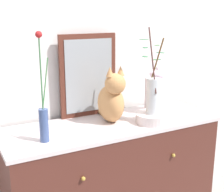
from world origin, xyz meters
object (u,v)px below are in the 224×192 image
bowl_porcelain (153,118)px  vase_glass_clear (153,93)px  jar_lidded_porcelain (157,92)px  sideboard (112,183)px  vase_slim_green (43,116)px  cat_sitting (111,99)px  mirror_leaning (88,76)px

bowl_porcelain → vase_glass_clear: bearing=116.4°
bowl_porcelain → jar_lidded_porcelain: 0.25m
sideboard → jar_lidded_porcelain: bearing=8.6°
vase_slim_green → bowl_porcelain: (0.71, -0.02, -0.12)m
bowl_porcelain → jar_lidded_porcelain: jar_lidded_porcelain is taller
vase_glass_clear → jar_lidded_porcelain: bearing=48.9°
vase_glass_clear → jar_lidded_porcelain: vase_glass_clear is taller
sideboard → jar_lidded_porcelain: jar_lidded_porcelain is taller
bowl_porcelain → vase_glass_clear: size_ratio=0.41×
vase_glass_clear → cat_sitting: bearing=150.1°
sideboard → vase_glass_clear: bearing=-24.8°
sideboard → vase_slim_green: size_ratio=2.35×
sideboard → bowl_porcelain: bearing=-25.0°
sideboard → jar_lidded_porcelain: size_ratio=4.30×
vase_glass_clear → sideboard: bearing=155.2°
mirror_leaning → jar_lidded_porcelain: (0.45, -0.16, -0.13)m
vase_slim_green → bowl_porcelain: size_ratio=2.68×
jar_lidded_porcelain → mirror_leaning: bearing=160.0°
mirror_leaning → cat_sitting: (0.07, -0.20, -0.13)m
sideboard → vase_glass_clear: size_ratio=2.60×
vase_slim_green → jar_lidded_porcelain: 0.87m
bowl_porcelain → vase_glass_clear: 0.17m
cat_sitting → bowl_porcelain: (0.23, -0.13, -0.12)m
cat_sitting → jar_lidded_porcelain: bearing=5.5°
mirror_leaning → bowl_porcelain: size_ratio=2.49×
sideboard → vase_slim_green: vase_slim_green is taller
sideboard → vase_slim_green: (-0.47, -0.09, 0.59)m
mirror_leaning → jar_lidded_porcelain: bearing=-20.0°
sideboard → bowl_porcelain: 0.54m
sideboard → cat_sitting: cat_sitting is taller
mirror_leaning → vase_glass_clear: bearing=-47.8°
sideboard → bowl_porcelain: bowl_porcelain is taller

